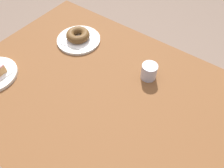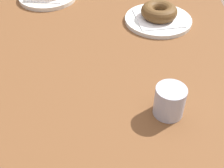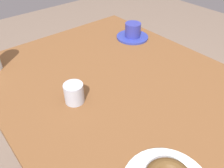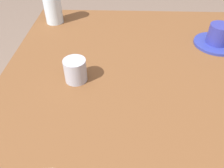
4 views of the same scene
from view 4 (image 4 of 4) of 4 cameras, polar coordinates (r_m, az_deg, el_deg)
name	(u,v)px [view 4 (image 4 of 4)]	position (r m, az deg, el deg)	size (l,w,h in m)	color
table	(137,130)	(0.64, 6.35, -11.31)	(1.13, 0.78, 0.77)	brown
water_glass	(52,5)	(0.93, -14.73, 18.60)	(0.07, 0.07, 0.14)	silver
coffee_cup	(218,37)	(0.85, 25.06, 10.59)	(0.15, 0.15, 0.07)	navy
sugar_jar	(75,70)	(0.62, -9.19, 3.41)	(0.06, 0.06, 0.06)	#ACB1BE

